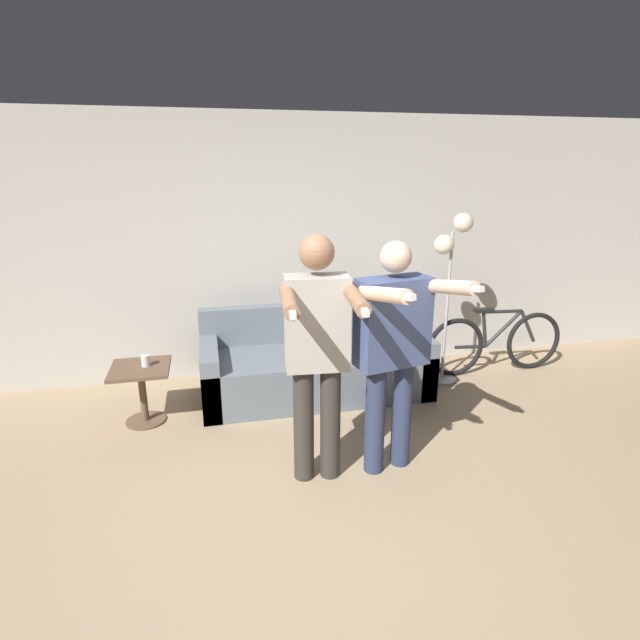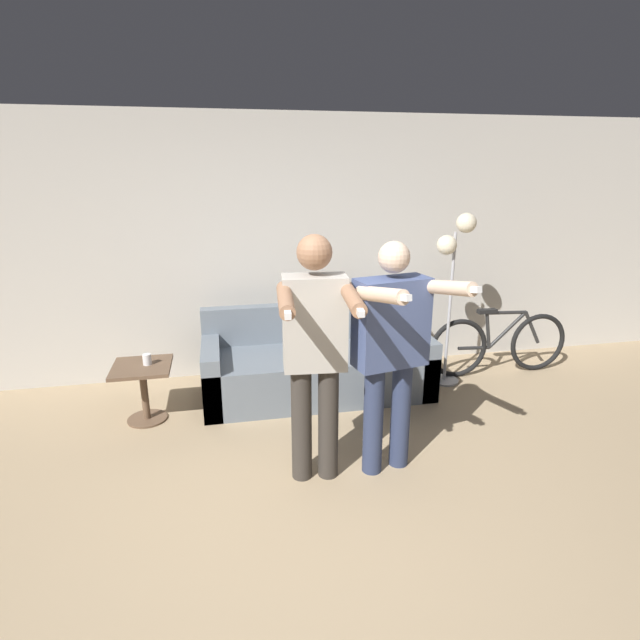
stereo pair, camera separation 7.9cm
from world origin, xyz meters
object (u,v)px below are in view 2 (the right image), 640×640
Objects in this scene: cat at (330,294)px; side_table at (143,381)px; couch at (317,366)px; person_left at (315,346)px; cup at (147,359)px; person_right at (392,343)px; floor_lamp at (455,257)px; bicycle at (499,344)px.

cat is 0.95× the size of side_table.
couch is 4.21× the size of side_table.
cat is at bearing 18.18° from side_table.
person_left is 1.71m from cup.
person_left is 18.24× the size of cup.
person_left is at bearing 168.67° from person_right.
cup reaches higher than side_table.
cat is at bearing 163.65° from floor_lamp.
cat is 1.91m from side_table.
bicycle is at bearing 28.39° from person_right.
bicycle reaches higher than cup.
side_table is at bearing -167.00° from cup.
floor_lamp reaches higher than side_table.
side_table is 5.40× the size of cup.
side_table is at bearing -161.82° from cat.
side_table is at bearing -175.25° from floor_lamp.
cup is (-1.50, -0.24, 0.28)m from couch.
person_right is at bearing -140.10° from bicycle.
person_right reaches higher than couch.
person_left reaches higher than cup.
cat is at bearing 79.42° from person_left.
floor_lamp is at bearing 45.14° from person_left.
couch is 0.73m from cat.
person_left reaches higher than side_table.
couch reaches higher than bicycle.
person_left is at bearing -105.81° from cat.
person_right is 1.76m from floor_lamp.
side_table is at bearing 144.04° from person_left.
bicycle is at bearing 1.87° from couch.
side_table is at bearing 136.79° from person_right.
bicycle is at bearing 37.83° from person_left.
couch is at bearing -121.67° from cat.
cup is at bearing -161.68° from cat.
person_right is at bearing 5.41° from person_left.
person_left is at bearing -101.58° from couch.
person_left reaches higher than floor_lamp.
cat is at bearing 171.68° from bicycle.
couch is 1.25× the size of person_left.
bicycle is at bearing 7.11° from floor_lamp.
cat is 5.13× the size of cup.
cup is at bearing 135.82° from person_right.
side_table is (-1.79, 1.11, -0.60)m from person_right.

